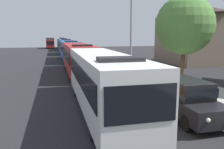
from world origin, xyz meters
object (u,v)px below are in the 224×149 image
object	(u,v)px
bus_tail_end	(61,42)
roadside_tree	(185,25)
box_truck_oncoming	(50,43)
bus_rear	(63,44)
white_suv	(184,97)
bus_fourth_in_line	(65,46)
streetlamp_mid	(131,25)
bus_second_in_line	(78,58)
bus_middle	(70,50)
bus_lead	(102,79)

from	to	relation	value
bus_tail_end	roadside_tree	world-z (taller)	roadside_tree
bus_tail_end	box_truck_oncoming	xyz separation A→B (m)	(-3.30, -1.59, 0.01)
bus_rear	roadside_tree	size ratio (longest dim) A/B	1.50
roadside_tree	white_suv	bearing A→B (deg)	-119.97
bus_fourth_in_line	streetlamp_mid	distance (m)	27.80
streetlamp_mid	roadside_tree	xyz separation A→B (m)	(2.43, -6.19, -0.21)
bus_second_in_line	white_suv	bearing A→B (deg)	-75.80
box_truck_oncoming	roadside_tree	xyz separation A→B (m)	(11.13, -56.56, 3.11)
bus_middle	roadside_tree	world-z (taller)	roadside_tree
bus_middle	bus_rear	size ratio (longest dim) A/B	1.11
bus_lead	roadside_tree	bearing A→B (deg)	32.93
bus_lead	roadside_tree	xyz separation A→B (m)	(7.82, 5.07, 3.12)
white_suv	roadside_tree	xyz separation A→B (m)	(4.13, 7.16, 3.78)
bus_middle	bus_rear	xyz separation A→B (m)	(-0.00, 25.49, -0.00)
bus_middle	bus_rear	distance (m)	25.49
bus_fourth_in_line	streetlamp_mid	world-z (taller)	streetlamp_mid
bus_tail_end	streetlamp_mid	distance (m)	52.34
bus_fourth_in_line	white_suv	distance (m)	40.59
bus_lead	streetlamp_mid	bearing A→B (deg)	64.38
white_suv	roadside_tree	bearing A→B (deg)	60.03
white_suv	box_truck_oncoming	bearing A→B (deg)	96.27
bus_rear	bus_tail_end	distance (m)	12.34
bus_second_in_line	bus_middle	world-z (taller)	same
bus_lead	bus_rear	xyz separation A→B (m)	(-0.00, 50.87, -0.00)
bus_second_in_line	box_truck_oncoming	size ratio (longest dim) A/B	1.67
bus_lead	roadside_tree	size ratio (longest dim) A/B	1.64
bus_fourth_in_line	streetlamp_mid	size ratio (longest dim) A/B	1.31
bus_middle	bus_tail_end	distance (m)	37.83
bus_lead	white_suv	distance (m)	4.30
bus_rear	box_truck_oncoming	world-z (taller)	bus_rear
bus_middle	bus_second_in_line	bearing A→B (deg)	-90.00
bus_second_in_line	bus_middle	bearing A→B (deg)	90.00
bus_lead	bus_fourth_in_line	distance (m)	38.32
streetlamp_mid	bus_fourth_in_line	bearing A→B (deg)	101.28
bus_second_in_line	box_truck_oncoming	distance (m)	49.21
bus_middle	white_suv	world-z (taller)	bus_middle
bus_second_in_line	white_suv	size ratio (longest dim) A/B	2.45
bus_tail_end	streetlamp_mid	bearing A→B (deg)	-84.07
bus_second_in_line	bus_middle	xyz separation A→B (m)	(-0.00, 12.85, -0.00)
box_truck_oncoming	bus_tail_end	bearing A→B (deg)	25.64
bus_tail_end	roadside_tree	bearing A→B (deg)	-82.34
bus_fourth_in_line	bus_rear	distance (m)	12.55
bus_fourth_in_line	bus_tail_end	distance (m)	24.89
bus_lead	bus_middle	xyz separation A→B (m)	(0.00, 25.38, 0.00)
bus_lead	bus_tail_end	world-z (taller)	same
bus_second_in_line	bus_tail_end	xyz separation A→B (m)	(-0.00, 50.68, -0.00)
bus_fourth_in_line	bus_tail_end	bearing A→B (deg)	90.00
bus_rear	white_suv	distance (m)	53.09
white_suv	roadside_tree	distance (m)	9.09
bus_second_in_line	bus_tail_end	bearing A→B (deg)	90.00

